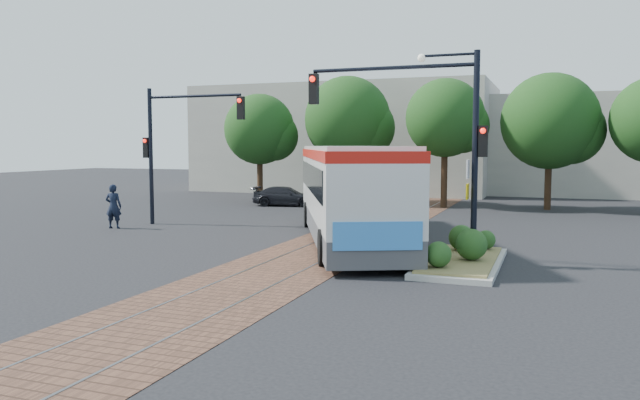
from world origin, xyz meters
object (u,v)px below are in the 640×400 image
at_px(signal_pole_left, 172,137).
at_px(city_bus, 349,188).
at_px(traffic_island, 463,254).
at_px(parked_car, 286,196).
at_px(signal_pole_main, 433,123).
at_px(officer, 113,206).

bearing_deg(signal_pole_left, city_bus, -10.94).
height_order(traffic_island, parked_car, traffic_island).
bearing_deg(city_bus, traffic_island, -59.87).
xyz_separation_m(city_bus, signal_pole_left, (-8.62, 1.67, 1.93)).
bearing_deg(traffic_island, signal_pole_main, 174.64).
relative_size(traffic_island, officer, 2.78).
height_order(signal_pole_main, parked_car, signal_pole_main).
distance_m(signal_pole_main, signal_pole_left, 13.14).
distance_m(traffic_island, parked_car, 19.02).
relative_size(signal_pole_left, parked_car, 1.55).
xyz_separation_m(traffic_island, officer, (-14.95, 3.08, 0.61)).
distance_m(signal_pole_main, parked_car, 18.70).
bearing_deg(signal_pole_left, traffic_island, -20.36).
bearing_deg(signal_pole_left, officer, -134.28).
bearing_deg(signal_pole_left, signal_pole_main, -21.45).
height_order(signal_pole_left, officer, signal_pole_left).
bearing_deg(signal_pole_main, city_bus, 138.99).
xyz_separation_m(traffic_island, parked_car, (-12.08, 14.68, 0.23)).
xyz_separation_m(signal_pole_main, parked_car, (-11.12, 14.59, -3.60)).
distance_m(signal_pole_left, parked_car, 10.39).
bearing_deg(traffic_island, signal_pole_left, 159.64).
relative_size(traffic_island, signal_pole_left, 0.87).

